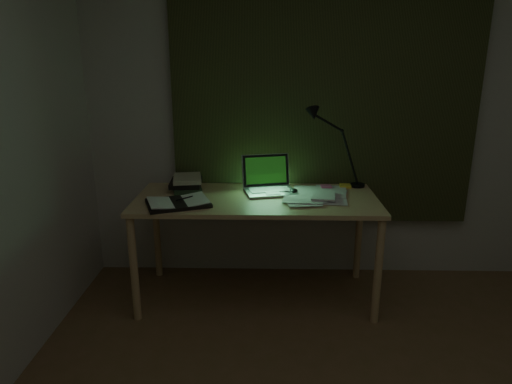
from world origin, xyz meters
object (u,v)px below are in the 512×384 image
(laptop, at_px, (271,176))
(loose_papers, at_px, (315,196))
(open_textbook, at_px, (178,202))
(desk_lamp, at_px, (360,149))
(desk, at_px, (256,248))
(book_stack, at_px, (187,183))

(laptop, relative_size, loose_papers, 1.04)
(laptop, height_order, loose_papers, laptop)
(open_textbook, xyz_separation_m, desk_lamp, (1.24, 0.46, 0.27))
(open_textbook, xyz_separation_m, loose_papers, (0.90, 0.18, -0.01))
(open_textbook, bearing_deg, loose_papers, -9.26)
(desk, distance_m, desk_lamp, 1.03)
(loose_papers, bearing_deg, laptop, 162.35)
(desk, xyz_separation_m, laptop, (0.10, 0.11, 0.50))
(desk_lamp, bearing_deg, loose_papers, -127.17)
(desk_lamp, bearing_deg, desk, -145.06)
(open_textbook, bearing_deg, book_stack, 69.70)
(laptop, bearing_deg, desk, -145.62)
(open_textbook, height_order, book_stack, book_stack)
(desk, bearing_deg, book_stack, 160.47)
(laptop, bearing_deg, open_textbook, -168.64)
(loose_papers, bearing_deg, desk, -178.34)
(book_stack, distance_m, desk_lamp, 1.26)
(book_stack, bearing_deg, desk_lamp, 4.97)
(book_stack, height_order, desk_lamp, desk_lamp)
(book_stack, bearing_deg, laptop, -6.75)
(laptop, distance_m, book_stack, 0.61)
(desk_lamp, bearing_deg, laptop, -150.70)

